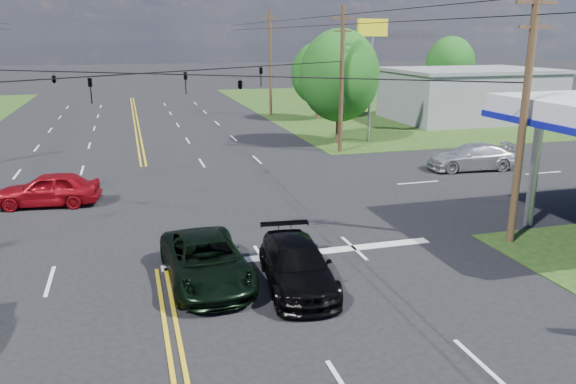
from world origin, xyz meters
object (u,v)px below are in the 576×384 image
object	(u,v)px
tree_right_b	(318,74)
tree_far_r	(450,65)
pole_right_far	(270,62)
retail_ne	(469,96)
pole_ne	(342,78)
tree_right_a	(339,76)
pickup_dkgreen	(206,261)
pole_se	(524,113)
suv_black	(297,265)

from	to	relation	value
tree_right_b	tree_far_r	world-z (taller)	tree_far_r
pole_right_far	tree_far_r	xyz separation A→B (m)	(21.00, 2.00, -0.62)
retail_ne	pole_ne	distance (m)	20.43
tree_right_a	tree_far_r	distance (m)	26.91
tree_right_b	pole_ne	bearing A→B (deg)	-103.13
tree_far_r	pickup_dkgreen	size ratio (longest dim) A/B	1.46
retail_ne	pole_se	size ratio (longest dim) A/B	1.47
pole_right_far	pickup_dkgreen	world-z (taller)	pole_right_far
tree_right_a	suv_black	world-z (taller)	tree_right_a
pole_se	pickup_dkgreen	xyz separation A→B (m)	(-11.65, -0.42, -4.19)
suv_black	tree_far_r	bearing A→B (deg)	59.36
retail_ne	tree_right_b	xyz separation A→B (m)	(-13.50, 4.00, 2.02)
tree_far_r	tree_right_a	bearing A→B (deg)	-138.01
pole_se	suv_black	distance (m)	10.02
tree_right_b	tree_far_r	distance (m)	18.50
tree_right_b	suv_black	bearing A→B (deg)	-109.87
tree_right_b	tree_far_r	bearing A→B (deg)	18.92
pole_right_far	tree_far_r	world-z (taller)	pole_right_far
pole_ne	pickup_dkgreen	world-z (taller)	pole_ne
pole_ne	suv_black	xyz separation A→B (m)	(-8.97, -19.50, -4.21)
retail_ne	pickup_dkgreen	world-z (taller)	retail_ne
retail_ne	pole_se	distance (m)	33.72
tree_right_a	tree_far_r	xyz separation A→B (m)	(20.00, 18.00, -0.33)
pole_ne	pole_right_far	world-z (taller)	pole_right_far
tree_right_a	pole_ne	bearing A→B (deg)	-108.43
pole_right_far	tree_right_b	world-z (taller)	pole_right_far
pickup_dkgreen	suv_black	size ratio (longest dim) A/B	1.07
retail_ne	pickup_dkgreen	size ratio (longest dim) A/B	2.67
tree_right_b	pickup_dkgreen	bearing A→B (deg)	-114.39
tree_right_a	pole_right_far	bearing A→B (deg)	93.58
pole_right_far	retail_ne	bearing A→B (deg)	-25.20
retail_ne	tree_far_r	size ratio (longest dim) A/B	1.83
pickup_dkgreen	suv_black	xyz separation A→B (m)	(2.68, -1.08, -0.02)
retail_ne	suv_black	xyz separation A→B (m)	(-25.97, -30.50, -1.49)
pole_se	pole_right_far	xyz separation A→B (m)	(0.00, 37.00, 0.25)
pole_ne	tree_far_r	size ratio (longest dim) A/B	1.25
pole_ne	suv_black	bearing A→B (deg)	-114.71
pickup_dkgreen	pole_se	bearing A→B (deg)	-0.82
tree_right_a	tree_far_r	size ratio (longest dim) A/B	1.07
pole_right_far	pole_ne	bearing A→B (deg)	-90.00
pole_right_far	tree_right_a	distance (m)	16.03
tree_right_b	pole_se	bearing A→B (deg)	-96.05
tree_far_r	pickup_dkgreen	distance (m)	51.32
tree_right_b	pickup_dkgreen	distance (m)	36.86
tree_right_b	suv_black	size ratio (longest dim) A/B	1.45
pole_se	pole_right_far	size ratio (longest dim) A/B	0.95
pole_right_far	pickup_dkgreen	distance (m)	39.44
pole_ne	tree_far_r	bearing A→B (deg)	45.00
pole_se	pole_ne	xyz separation A→B (m)	(0.00, 18.00, 0.00)
pole_se	pole_right_far	world-z (taller)	pole_right_far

